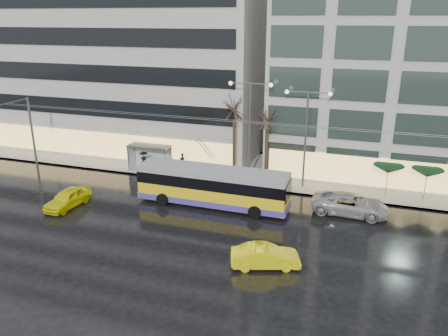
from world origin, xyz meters
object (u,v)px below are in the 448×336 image
at_px(taxi_a, 68,198).
at_px(bus_shelter, 147,151).
at_px(trolleybus, 213,188).
at_px(street_lamp_near, 250,118).

bearing_deg(taxi_a, bus_shelter, 84.45).
height_order(bus_shelter, taxi_a, bus_shelter).
xyz_separation_m(trolleybus, street_lamp_near, (1.34, 6.15, 4.45)).
bearing_deg(street_lamp_near, bus_shelter, -179.37).
distance_m(street_lamp_near, taxi_a, 16.75).
bearing_deg(bus_shelter, taxi_a, -100.87).
bearing_deg(bus_shelter, street_lamp_near, 0.63).
xyz_separation_m(trolleybus, taxi_a, (-10.95, -3.93, -0.81)).
distance_m(trolleybus, taxi_a, 11.66).
height_order(trolleybus, street_lamp_near, street_lamp_near).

